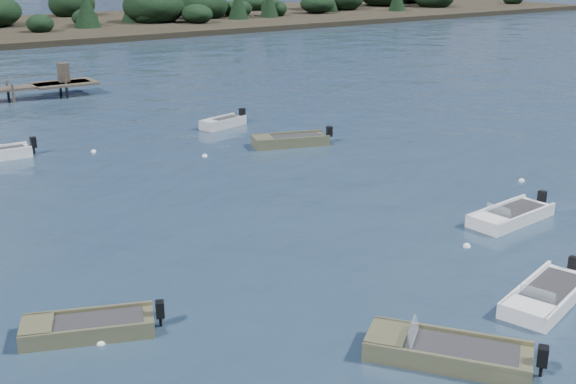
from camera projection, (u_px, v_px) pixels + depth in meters
dinghy_mid_white_b at (510, 218)px, 32.46m from camera, size 4.86×2.10×1.19m
dinghy_extra_b at (290, 142)px, 45.00m from camera, size 5.14×3.04×1.30m
tender_far_grey_b at (223, 124)px, 49.66m from camera, size 3.80×2.14×1.27m
dinghy_mid_grey at (88, 330)px, 22.89m from camera, size 4.49×2.91×1.13m
dinghy_mid_white_a at (547, 298)px, 24.99m from camera, size 4.94×2.91×1.14m
dinghy_near_olive at (447, 355)px, 21.44m from camera, size 4.33×4.91×1.27m
tender_far_white at (0, 156)px, 42.10m from camera, size 3.84×1.46×1.31m
buoy_b at (467, 247)px, 29.66m from camera, size 0.32×0.32×0.32m
buoy_c at (101, 344)px, 22.38m from camera, size 0.32×0.32×0.32m
buoy_d at (521, 181)px, 38.04m from camera, size 0.32×0.32×0.32m
buoy_e at (94, 152)px, 43.51m from camera, size 0.32×0.32×0.32m
buoy_extra_a at (205, 156)px, 42.59m from camera, size 0.32×0.32×0.32m
far_headland at (94, 15)px, 111.86m from camera, size 190.00×40.00×5.80m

